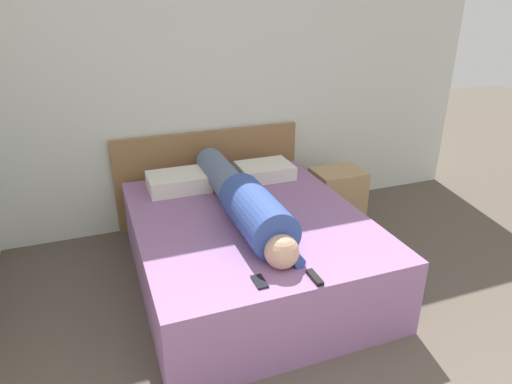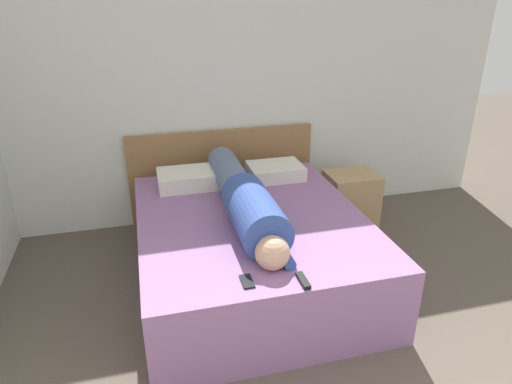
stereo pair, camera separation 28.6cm
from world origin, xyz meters
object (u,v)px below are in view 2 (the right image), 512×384
(bed, at_px, (251,248))
(tv_remote, at_px, (303,280))
(nightstand, at_px, (350,199))
(cell_phone, at_px, (247,281))
(pillow_near_headboard, at_px, (188,179))
(pillow_second, at_px, (275,171))
(person_lying, at_px, (245,200))

(bed, bearing_deg, tv_remote, -84.68)
(nightstand, relative_size, cell_phone, 3.85)
(cell_phone, bearing_deg, nightstand, 47.15)
(pillow_near_headboard, relative_size, pillow_second, 1.05)
(nightstand, bearing_deg, bed, -149.60)
(nightstand, bearing_deg, pillow_second, 179.36)
(person_lying, bearing_deg, nightstand, 29.98)
(person_lying, xyz_separation_m, tv_remote, (0.12, -0.86, -0.13))
(nightstand, xyz_separation_m, person_lying, (-1.17, -0.67, 0.43))
(pillow_second, bearing_deg, tv_remote, -101.22)
(person_lying, bearing_deg, bed, 18.09)
(person_lying, relative_size, cell_phone, 13.00)
(bed, height_order, person_lying, person_lying)
(pillow_near_headboard, bearing_deg, tv_remote, -73.57)
(cell_phone, bearing_deg, bed, 74.35)
(person_lying, xyz_separation_m, pillow_second, (0.43, 0.68, -0.08))
(pillow_second, relative_size, tv_remote, 3.06)
(pillow_near_headboard, height_order, tv_remote, pillow_near_headboard)
(nightstand, relative_size, person_lying, 0.30)
(pillow_near_headboard, distance_m, pillow_second, 0.76)
(bed, distance_m, person_lying, 0.41)
(pillow_near_headboard, height_order, cell_phone, pillow_near_headboard)
(bed, bearing_deg, nightstand, 30.40)
(tv_remote, bearing_deg, pillow_second, 78.78)
(bed, xyz_separation_m, pillow_near_headboard, (-0.37, 0.67, 0.34))
(person_lying, distance_m, pillow_second, 0.81)
(person_lying, xyz_separation_m, pillow_near_headboard, (-0.33, 0.68, -0.07))
(bed, relative_size, pillow_second, 4.17)
(person_lying, distance_m, pillow_near_headboard, 0.76)
(nightstand, bearing_deg, tv_remote, -124.28)
(nightstand, xyz_separation_m, cell_phone, (-1.34, -1.45, 0.29))
(pillow_near_headboard, xyz_separation_m, tv_remote, (0.45, -1.54, -0.05))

